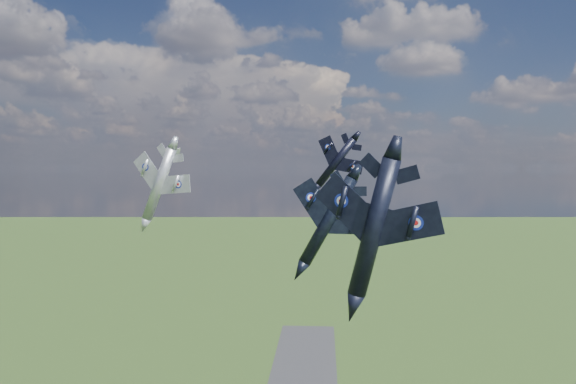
# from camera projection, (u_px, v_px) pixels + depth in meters

# --- Properties ---
(jet_lead_navy) EXTENTS (12.89, 16.79, 8.41)m
(jet_lead_navy) POSITION_uv_depth(u_px,v_px,m) (328.00, 221.00, 66.51)
(jet_lead_navy) COLOR black
(jet_right_navy) EXTENTS (15.69, 17.97, 5.71)m
(jet_right_navy) POSITION_uv_depth(u_px,v_px,m) (374.00, 228.00, 43.10)
(jet_right_navy) COLOR black
(jet_high_navy) EXTENTS (11.67, 14.71, 7.89)m
(jet_high_navy) POSITION_uv_depth(u_px,v_px,m) (336.00, 162.00, 92.01)
(jet_high_navy) COLOR black
(jet_left_silver) EXTENTS (16.28, 18.84, 7.59)m
(jet_left_silver) POSITION_uv_depth(u_px,v_px,m) (159.00, 184.00, 83.92)
(jet_left_silver) COLOR #989BA2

